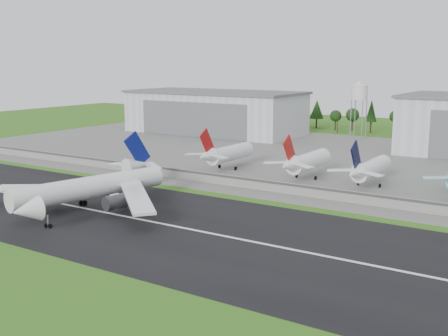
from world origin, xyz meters
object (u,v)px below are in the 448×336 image
Objects in this scene: parked_jet_red_a at (225,154)px; parked_jet_red_b at (305,162)px; main_airliner at (89,192)px; ground_vehicle at (50,201)px; parked_jet_navy at (368,169)px.

parked_jet_red_a is 1.00× the size of parked_jet_red_b.
main_airliner is 13.54× the size of ground_vehicle.
main_airliner reaches higher than parked_jet_navy.
parked_jet_red_a is at bearing -19.05° from ground_vehicle.
parked_jet_red_b is at bearing -102.12° from main_airliner.
parked_jet_red_a is (14.83, 67.39, 5.41)m from ground_vehicle.
ground_vehicle is at bearing 14.30° from main_airliner.
parked_jet_red_a reaches higher than ground_vehicle.
main_airliner reaches higher than parked_jet_red_b.
parked_jet_red_a is 53.15m from parked_jet_navy.
main_airliner is 1.88× the size of parked_jet_red_b.
parked_jet_red_a is (-0.39, 66.98, 1.22)m from main_airliner.
parked_jet_red_a is at bearing -76.91° from main_airliner.
parked_jet_navy is (67.97, 67.36, 5.27)m from ground_vehicle.
parked_jet_red_a is at bearing 179.97° from parked_jet_navy.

